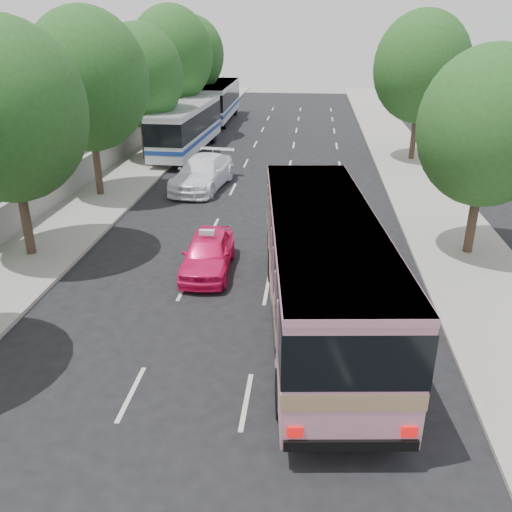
# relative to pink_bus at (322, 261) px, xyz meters

# --- Properties ---
(ground) EXTENTS (120.00, 120.00, 0.00)m
(ground) POSITION_rel_pink_bus_xyz_m (-2.76, -1.60, -2.26)
(ground) COLOR black
(ground) RESTS_ON ground
(sidewalk_left) EXTENTS (4.00, 90.00, 0.15)m
(sidewalk_left) POSITION_rel_pink_bus_xyz_m (-11.26, 18.40, -2.18)
(sidewalk_left) COLOR #9E998E
(sidewalk_left) RESTS_ON ground
(sidewalk_right) EXTENTS (4.00, 90.00, 0.12)m
(sidewalk_right) POSITION_rel_pink_bus_xyz_m (5.74, 18.40, -2.20)
(sidewalk_right) COLOR #9E998E
(sidewalk_right) RESTS_ON ground
(low_wall) EXTENTS (0.30, 90.00, 1.50)m
(low_wall) POSITION_rel_pink_bus_xyz_m (-13.06, 18.40, -1.36)
(low_wall) COLOR #9E998E
(low_wall) RESTS_ON sidewalk_left
(tree_left_b) EXTENTS (5.70, 5.70, 8.88)m
(tree_left_b) POSITION_rel_pink_bus_xyz_m (-11.19, 4.34, 3.56)
(tree_left_b) COLOR #38281E
(tree_left_b) RESTS_ON ground
(tree_left_c) EXTENTS (6.00, 6.00, 9.35)m
(tree_left_c) POSITION_rel_pink_bus_xyz_m (-11.39, 12.34, 3.87)
(tree_left_c) COLOR #38281E
(tree_left_c) RESTS_ON ground
(tree_left_d) EXTENTS (5.52, 5.52, 8.60)m
(tree_left_d) POSITION_rel_pink_bus_xyz_m (-11.29, 20.34, 3.38)
(tree_left_d) COLOR #38281E
(tree_left_d) RESTS_ON ground
(tree_left_e) EXTENTS (6.30, 6.30, 9.82)m
(tree_left_e) POSITION_rel_pink_bus_xyz_m (-11.19, 28.34, 4.17)
(tree_left_e) COLOR #38281E
(tree_left_e) RESTS_ON ground
(tree_left_f) EXTENTS (5.88, 5.88, 9.16)m
(tree_left_f) POSITION_rel_pink_bus_xyz_m (-11.39, 36.34, 3.74)
(tree_left_f) COLOR #38281E
(tree_left_f) RESTS_ON ground
(tree_right_near) EXTENTS (5.10, 5.10, 7.95)m
(tree_right_near) POSITION_rel_pink_bus_xyz_m (6.01, 6.34, 2.95)
(tree_right_near) COLOR #38281E
(tree_right_near) RESTS_ON ground
(tree_right_far) EXTENTS (6.00, 6.00, 9.35)m
(tree_right_far) POSITION_rel_pink_bus_xyz_m (6.31, 22.34, 3.87)
(tree_right_far) COLOR #38281E
(tree_right_far) RESTS_ON ground
(pink_bus) EXTENTS (4.08, 11.61, 3.63)m
(pink_bus) POSITION_rel_pink_bus_xyz_m (0.00, 0.00, 0.00)
(pink_bus) COLOR #CB8399
(pink_bus) RESTS_ON ground
(pink_taxi) EXTENTS (1.86, 4.32, 1.45)m
(pink_taxi) POSITION_rel_pink_bus_xyz_m (-4.06, 3.74, -1.53)
(pink_taxi) COLOR #FF166A
(pink_taxi) RESTS_ON ground
(white_pickup) EXTENTS (3.19, 6.20, 1.72)m
(white_pickup) POSITION_rel_pink_bus_xyz_m (-6.35, 14.53, -1.40)
(white_pickup) COLOR white
(white_pickup) RESTS_ON ground
(tour_coach_front) EXTENTS (2.90, 11.25, 3.34)m
(tour_coach_front) POSITION_rel_pink_bus_xyz_m (-9.06, 22.92, -0.25)
(tour_coach_front) COLOR silver
(tour_coach_front) RESTS_ON ground
(tour_coach_rear) EXTENTS (2.55, 11.24, 3.35)m
(tour_coach_rear) POSITION_rel_pink_bus_xyz_m (-9.06, 36.37, -0.24)
(tour_coach_rear) COLOR silver
(tour_coach_rear) RESTS_ON ground
(taxi_roof_sign) EXTENTS (0.56, 0.20, 0.18)m
(taxi_roof_sign) POSITION_rel_pink_bus_xyz_m (-4.06, 3.74, -0.72)
(taxi_roof_sign) COLOR silver
(taxi_roof_sign) RESTS_ON pink_taxi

